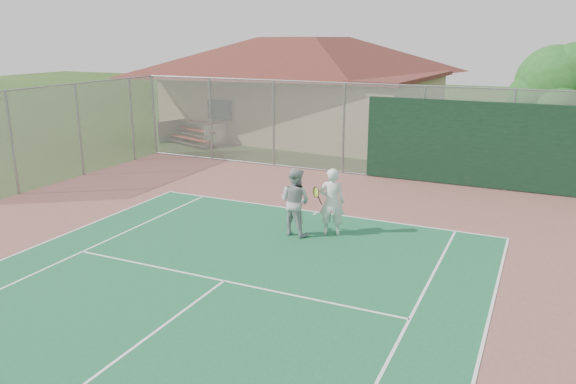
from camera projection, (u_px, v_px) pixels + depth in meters
The scene contains 7 objects.
back_fence at pixel (425, 137), 20.29m from camera, with size 20.08×0.11×3.53m.
side_fence_left at pixel (79, 130), 21.26m from camera, with size 0.08×9.00×3.50m.
clubhouse at pixel (304, 77), 29.71m from camera, with size 14.77×10.42×6.09m.
bleachers at pixel (195, 132), 27.87m from camera, with size 3.39×2.56×1.07m.
tree at pixel (557, 87), 21.76m from camera, with size 3.58×3.39×4.99m.
player_white_front at pixel (332, 202), 14.99m from camera, with size 0.87×0.73×1.85m.
player_grey_back at pixel (295, 202), 15.02m from camera, with size 1.00×0.84×1.84m.
Camera 1 is at (6.06, -3.31, 5.26)m, focal length 35.00 mm.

